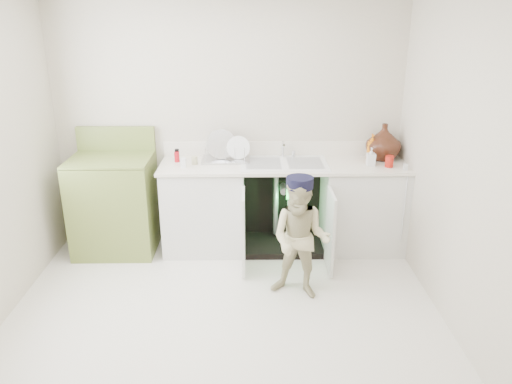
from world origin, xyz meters
The scene contains 5 objects.
ground centered at (0.00, 0.00, 0.00)m, with size 3.50×3.50×0.00m, color silver.
room_shell centered at (0.00, 0.00, 1.25)m, with size 6.00×5.50×1.26m.
counter_run centered at (0.59, 1.21, 0.48)m, with size 2.44×1.02×1.26m.
avocado_stove centered at (-1.15, 1.18, 0.50)m, with size 0.78×0.65×1.22m.
repair_worker centered at (0.63, 0.27, 0.53)m, with size 0.61×0.87×1.06m.
Camera 1 is at (0.20, -3.49, 2.33)m, focal length 35.00 mm.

